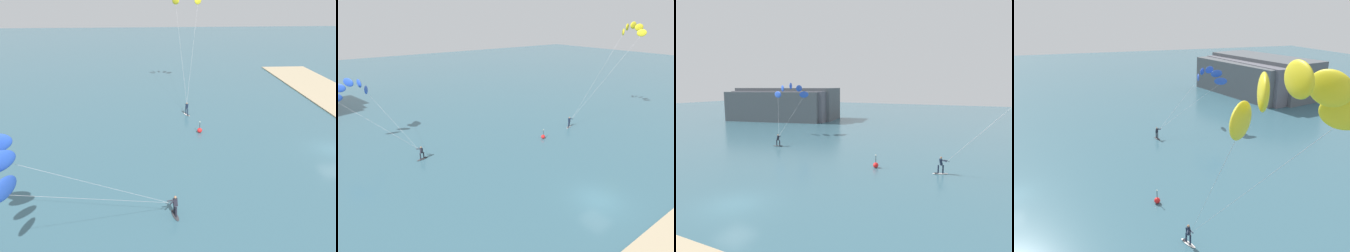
{
  "view_description": "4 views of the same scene",
  "coord_description": "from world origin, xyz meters",
  "views": [
    {
      "loc": [
        -32.61,
        19.46,
        15.74
      ],
      "look_at": [
        2.61,
        17.11,
        2.07
      ],
      "focal_mm": 38.73,
      "sensor_mm": 36.0,
      "label": 1
    },
    {
      "loc": [
        -19.43,
        -11.85,
        15.73
      ],
      "look_at": [
        0.4,
        15.02,
        2.55
      ],
      "focal_mm": 29.12,
      "sensor_mm": 36.0,
      "label": 2
    },
    {
      "loc": [
        15.92,
        -14.32,
        8.28
      ],
      "look_at": [
        1.31,
        14.61,
        3.88
      ],
      "focal_mm": 31.66,
      "sensor_mm": 36.0,
      "label": 3
    },
    {
      "loc": [
        31.38,
        6.89,
        16.56
      ],
      "look_at": [
        -2.02,
        18.28,
        4.46
      ],
      "focal_mm": 35.43,
      "sensor_mm": 36.0,
      "label": 4
    }
  ],
  "objects": [
    {
      "name": "kitesurfer_nearshore",
      "position": [
        -15.12,
        26.89,
        7.27
      ],
      "size": [
        8.75,
        12.14,
        8.82
      ],
      "color": "#333338",
      "rests_on": "ground"
    },
    {
      "name": "marker_buoy",
      "position": [
        5.61,
        13.28,
        0.3
      ],
      "size": [
        0.56,
        0.56,
        1.38
      ],
      "color": "red",
      "rests_on": "ground"
    },
    {
      "name": "ground_plane",
      "position": [
        0.0,
        0.0,
        0.0
      ],
      "size": [
        240.0,
        240.0,
        0.0
      ],
      "primitive_type": "plane",
      "color": "#386070"
    },
    {
      "name": "kitesurfer_mid_water",
      "position": [
        23.17,
        12.97,
        13.56
      ],
      "size": [
        13.52,
        4.53,
        15.34
      ],
      "color": "white",
      "rests_on": "ground"
    }
  ]
}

